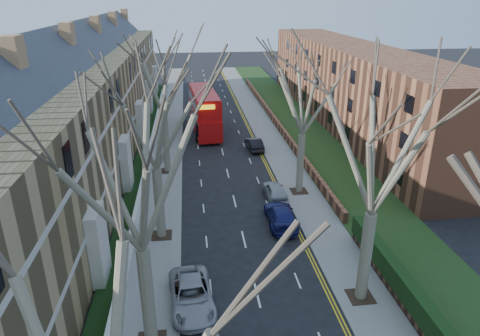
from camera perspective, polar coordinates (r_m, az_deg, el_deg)
name	(u,v)px	position (r m, az deg, el deg)	size (l,w,h in m)	color
pavement_left	(169,137)	(52.07, -9.50, 4.15)	(3.00, 102.00, 0.12)	slate
pavement_right	(267,133)	(52.84, 3.64, 4.68)	(3.00, 102.00, 0.12)	slate
terrace_left	(82,111)	(44.03, -20.36, 7.18)	(9.70, 78.00, 13.60)	#957A4B
flats_right	(349,85)	(58.47, 14.36, 10.73)	(13.97, 54.00, 10.00)	brown
front_wall_left	(149,156)	(44.46, -12.01, 1.58)	(0.30, 78.00, 1.00)	white
grass_verge_right	(303,131)	(53.79, 8.38, 4.90)	(6.00, 102.00, 0.06)	#193413
tree_left_mid	(134,162)	(17.86, -13.99, 0.80)	(10.50, 10.50, 14.71)	#685F4A
tree_left_far	(152,109)	(27.46, -11.69, 7.73)	(10.15, 10.15, 14.22)	#685F4A
tree_left_dist	(161,72)	(39.13, -10.49, 12.50)	(10.50, 10.50, 14.71)	#685F4A
tree_right_mid	(381,136)	(21.58, 18.31, 4.01)	(10.50, 10.50, 14.71)	#685F4A
tree_right_far	(305,86)	(34.42, 8.65, 10.80)	(10.15, 10.15, 14.22)	#685F4A
double_decker_bus	(204,112)	(53.13, -4.77, 7.44)	(3.64, 12.18, 4.99)	#B80D0D
car_left_far	(192,295)	(24.38, -6.47, -16.50)	(2.30, 4.98, 1.38)	#99989E
car_right_near	(281,216)	(31.88, 5.49, -6.33)	(2.01, 4.94, 1.44)	navy
car_right_mid	(275,191)	(35.85, 4.67, -3.01)	(1.59, 3.96, 1.35)	#9DA2A6
car_right_far	(254,144)	(46.91, 1.92, 3.21)	(1.39, 3.99, 1.31)	black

